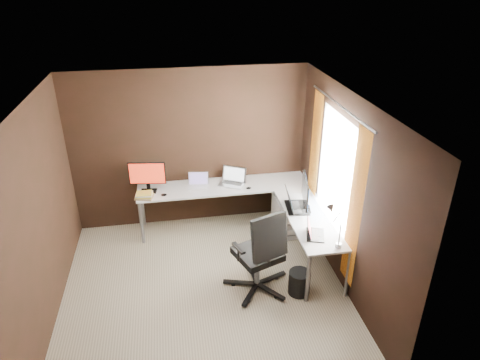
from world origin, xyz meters
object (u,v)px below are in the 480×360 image
at_px(laptop_silver, 233,180).
at_px(book_stack, 144,195).
at_px(laptop_white, 198,183).
at_px(desk_lamp, 334,221).
at_px(laptop_black_small, 313,232).
at_px(drawer_pedestal, 288,215).
at_px(laptop_black_big, 294,204).
at_px(wastebasket, 299,282).
at_px(monitor_right, 305,192).
at_px(monitor_left, 147,175).
at_px(office_chair, 259,267).

bearing_deg(laptop_silver, book_stack, -141.76).
distance_m(laptop_white, book_stack, 0.85).
bearing_deg(desk_lamp, laptop_white, 131.39).
xyz_separation_m(laptop_silver, laptop_black_small, (0.77, -1.59, -0.01)).
distance_m(drawer_pedestal, laptop_black_big, 0.71).
xyz_separation_m(drawer_pedestal, wastebasket, (-0.24, -1.39, -0.14)).
bearing_deg(monitor_right, laptop_black_big, 78.55).
bearing_deg(book_stack, laptop_black_small, -32.83).
xyz_separation_m(drawer_pedestal, monitor_left, (-2.10, 0.36, 0.70)).
xyz_separation_m(drawer_pedestal, desk_lamp, (0.12, -1.44, 0.78)).
xyz_separation_m(laptop_black_big, desk_lamp, (0.20, -0.93, 0.29)).
xyz_separation_m(drawer_pedestal, laptop_black_small, (-0.04, -1.20, 0.48)).
relative_size(laptop_silver, desk_lamp, 0.84).
bearing_deg(laptop_black_small, desk_lamp, -129.23).
xyz_separation_m(laptop_silver, office_chair, (0.08, -1.63, -0.43)).
xyz_separation_m(monitor_left, wastebasket, (1.86, -1.76, -0.84)).
distance_m(laptop_black_small, office_chair, 0.81).
bearing_deg(monitor_left, laptop_white, 10.68).
height_order(drawer_pedestal, office_chair, office_chair).
bearing_deg(laptop_silver, laptop_black_small, -35.41).
relative_size(monitor_left, office_chair, 0.45).
relative_size(laptop_black_small, desk_lamp, 0.66).
bearing_deg(laptop_black_big, laptop_silver, 45.38).
height_order(laptop_white, laptop_silver, laptop_silver).
relative_size(book_stack, wastebasket, 0.91).
relative_size(monitor_left, wastebasket, 1.70).
relative_size(laptop_white, laptop_black_big, 0.72).
xyz_separation_m(laptop_white, laptop_black_big, (1.26, -0.91, 0.01)).
relative_size(monitor_right, wastebasket, 1.80).
bearing_deg(laptop_white, office_chair, -60.93).
height_order(book_stack, office_chair, office_chair).
bearing_deg(monitor_left, office_chair, -41.43).
height_order(monitor_right, laptop_black_big, monitor_right).
bearing_deg(laptop_silver, monitor_left, -149.92).
height_order(desk_lamp, wastebasket, desk_lamp).
bearing_deg(wastebasket, monitor_right, 71.02).
bearing_deg(drawer_pedestal, laptop_white, 163.44).
relative_size(book_stack, office_chair, 0.24).
bearing_deg(monitor_right, desk_lamp, -163.56).
bearing_deg(monitor_right, drawer_pedestal, 16.67).
height_order(monitor_right, laptop_silver, monitor_right).
distance_m(laptop_black_small, desk_lamp, 0.41).
bearing_deg(laptop_black_small, book_stack, 74.44).
height_order(monitor_left, laptop_white, monitor_left).
distance_m(laptop_white, laptop_silver, 0.54).
height_order(laptop_white, laptop_black_small, laptop_black_small).
relative_size(drawer_pedestal, wastebasket, 1.88).
bearing_deg(book_stack, desk_lamp, -35.16).
bearing_deg(monitor_left, monitor_right, -15.38).
height_order(monitor_left, desk_lamp, desk_lamp).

